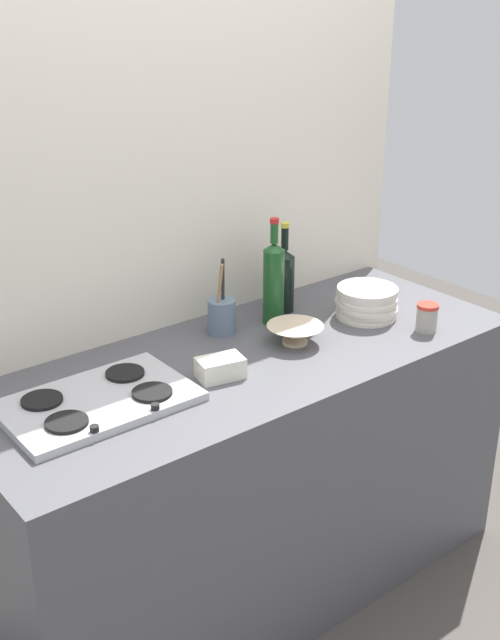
% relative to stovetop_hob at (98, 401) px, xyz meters
% --- Properties ---
extents(ground_plane, '(6.00, 6.00, 0.00)m').
position_rel_stovetop_hob_xyz_m(ground_plane, '(0.53, -0.01, -0.91)').
color(ground_plane, '#47423D').
rests_on(ground_plane, ground).
extents(counter_block, '(1.80, 0.70, 0.90)m').
position_rel_stovetop_hob_xyz_m(counter_block, '(0.53, -0.01, -0.46)').
color(counter_block, '#4C4C51').
rests_on(counter_block, ground).
extents(backsplash_panel, '(1.90, 0.06, 2.32)m').
position_rel_stovetop_hob_xyz_m(backsplash_panel, '(0.53, 0.37, 0.25)').
color(backsplash_panel, beige).
rests_on(backsplash_panel, ground).
extents(stovetop_hob, '(0.52, 0.33, 0.04)m').
position_rel_stovetop_hob_xyz_m(stovetop_hob, '(0.00, 0.00, 0.00)').
color(stovetop_hob, '#B2B2B7').
rests_on(stovetop_hob, counter_block).
extents(plate_stack, '(0.22, 0.22, 0.11)m').
position_rel_stovetop_hob_xyz_m(plate_stack, '(1.04, -0.02, 0.04)').
color(plate_stack, silver).
rests_on(plate_stack, counter_block).
extents(wine_bottle_leftmost, '(0.07, 0.07, 0.37)m').
position_rel_stovetop_hob_xyz_m(wine_bottle_leftmost, '(0.75, 0.14, 0.14)').
color(wine_bottle_leftmost, '#19471E').
rests_on(wine_bottle_leftmost, counter_block).
extents(wine_bottle_mid_left, '(0.07, 0.07, 0.32)m').
position_rel_stovetop_hob_xyz_m(wine_bottle_mid_left, '(0.85, 0.20, 0.11)').
color(wine_bottle_mid_left, black).
rests_on(wine_bottle_mid_left, counter_block).
extents(mixing_bowl, '(0.18, 0.18, 0.06)m').
position_rel_stovetop_hob_xyz_m(mixing_bowl, '(0.70, -0.03, 0.02)').
color(mixing_bowl, beige).
rests_on(mixing_bowl, counter_block).
extents(butter_dish, '(0.15, 0.11, 0.06)m').
position_rel_stovetop_hob_xyz_m(butter_dish, '(0.37, -0.07, 0.02)').
color(butter_dish, silver).
rests_on(butter_dish, counter_block).
extents(utensil_crock, '(0.09, 0.09, 0.26)m').
position_rel_stovetop_hob_xyz_m(utensil_crock, '(0.56, 0.18, 0.05)').
color(utensil_crock, slate).
rests_on(utensil_crock, counter_block).
extents(condiment_jar_front, '(0.07, 0.07, 0.10)m').
position_rel_stovetop_hob_xyz_m(condiment_jar_front, '(1.11, -0.23, 0.04)').
color(condiment_jar_front, '#9E998C').
rests_on(condiment_jar_front, counter_block).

